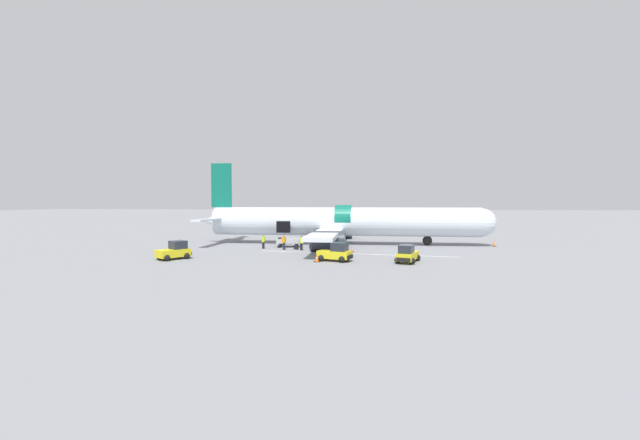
{
  "coord_description": "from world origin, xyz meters",
  "views": [
    {
      "loc": [
        5.02,
        -44.08,
        5.07
      ],
      "look_at": [
        -0.96,
        1.6,
        3.06
      ],
      "focal_mm": 22.0,
      "sensor_mm": 36.0,
      "label": 1
    }
  ],
  "objects_px": {
    "ground_crew_loader_a": "(324,240)",
    "ground_crew_driver": "(284,242)",
    "airplane": "(340,223)",
    "suitcase_on_tarmac_upright": "(296,247)",
    "baggage_tug_mid": "(336,253)",
    "ground_crew_loader_b": "(263,241)",
    "baggage_cart_loading": "(289,243)",
    "baggage_tug_lead": "(174,251)",
    "baggage_tug_rear": "(407,255)",
    "ground_crew_supervisor": "(301,242)"
  },
  "relations": [
    {
      "from": "ground_crew_supervisor",
      "to": "suitcase_on_tarmac_upright",
      "type": "height_order",
      "value": "ground_crew_supervisor"
    },
    {
      "from": "baggage_tug_lead",
      "to": "ground_crew_driver",
      "type": "relative_size",
      "value": 1.97
    },
    {
      "from": "baggage_tug_lead",
      "to": "ground_crew_driver",
      "type": "distance_m",
      "value": 11.62
    },
    {
      "from": "baggage_cart_loading",
      "to": "ground_crew_driver",
      "type": "relative_size",
      "value": 2.3
    },
    {
      "from": "airplane",
      "to": "ground_crew_loader_a",
      "type": "height_order",
      "value": "airplane"
    },
    {
      "from": "ground_crew_loader_b",
      "to": "baggage_cart_loading",
      "type": "bearing_deg",
      "value": 40.12
    },
    {
      "from": "ground_crew_loader_a",
      "to": "ground_crew_driver",
      "type": "distance_m",
      "value": 4.91
    },
    {
      "from": "baggage_cart_loading",
      "to": "ground_crew_supervisor",
      "type": "relative_size",
      "value": 2.32
    },
    {
      "from": "baggage_tug_lead",
      "to": "baggage_tug_rear",
      "type": "bearing_deg",
      "value": 1.98
    },
    {
      "from": "airplane",
      "to": "baggage_tug_lead",
      "type": "relative_size",
      "value": 11.45
    },
    {
      "from": "ground_crew_loader_a",
      "to": "ground_crew_supervisor",
      "type": "xyz_separation_m",
      "value": [
        -2.06,
        -3.0,
        0.02
      ]
    },
    {
      "from": "baggage_tug_rear",
      "to": "suitcase_on_tarmac_upright",
      "type": "height_order",
      "value": "baggage_tug_rear"
    },
    {
      "from": "baggage_tug_rear",
      "to": "ground_crew_driver",
      "type": "height_order",
      "value": "ground_crew_driver"
    },
    {
      "from": "ground_crew_loader_a",
      "to": "baggage_tug_lead",
      "type": "bearing_deg",
      "value": -137.95
    },
    {
      "from": "airplane",
      "to": "ground_crew_supervisor",
      "type": "distance_m",
      "value": 7.84
    },
    {
      "from": "ground_crew_loader_a",
      "to": "ground_crew_supervisor",
      "type": "height_order",
      "value": "ground_crew_supervisor"
    },
    {
      "from": "ground_crew_loader_a",
      "to": "ground_crew_driver",
      "type": "xyz_separation_m",
      "value": [
        -4.01,
        -2.83,
        0.02
      ]
    },
    {
      "from": "baggage_tug_rear",
      "to": "ground_crew_loader_a",
      "type": "relative_size",
      "value": 2.24
    },
    {
      "from": "baggage_cart_loading",
      "to": "ground_crew_loader_a",
      "type": "distance_m",
      "value": 4.07
    },
    {
      "from": "baggage_tug_mid",
      "to": "baggage_tug_rear",
      "type": "distance_m",
      "value": 6.12
    },
    {
      "from": "ground_crew_driver",
      "to": "ground_crew_loader_b",
      "type": "bearing_deg",
      "value": 164.45
    },
    {
      "from": "ground_crew_loader_a",
      "to": "suitcase_on_tarmac_upright",
      "type": "distance_m",
      "value": 3.68
    },
    {
      "from": "baggage_tug_lead",
      "to": "suitcase_on_tarmac_upright",
      "type": "height_order",
      "value": "baggage_tug_lead"
    },
    {
      "from": "ground_crew_driver",
      "to": "baggage_tug_lead",
      "type": "bearing_deg",
      "value": -135.09
    },
    {
      "from": "baggage_tug_lead",
      "to": "baggage_cart_loading",
      "type": "xyz_separation_m",
      "value": [
        8.18,
        10.95,
        -0.21
      ]
    },
    {
      "from": "baggage_tug_mid",
      "to": "ground_crew_driver",
      "type": "relative_size",
      "value": 1.99
    },
    {
      "from": "airplane",
      "to": "ground_crew_supervisor",
      "type": "xyz_separation_m",
      "value": [
        -3.55,
        -6.75,
        -1.83
      ]
    },
    {
      "from": "baggage_tug_lead",
      "to": "ground_crew_loader_b",
      "type": "distance_m",
      "value": 10.59
    },
    {
      "from": "baggage_tug_mid",
      "to": "ground_crew_supervisor",
      "type": "relative_size",
      "value": 2.01
    },
    {
      "from": "baggage_cart_loading",
      "to": "ground_crew_driver",
      "type": "distance_m",
      "value": 2.77
    },
    {
      "from": "airplane",
      "to": "ground_crew_supervisor",
      "type": "bearing_deg",
      "value": -117.77
    },
    {
      "from": "baggage_cart_loading",
      "to": "ground_crew_loader_b",
      "type": "relative_size",
      "value": 2.35
    },
    {
      "from": "baggage_tug_mid",
      "to": "ground_crew_loader_b",
      "type": "relative_size",
      "value": 2.03
    },
    {
      "from": "ground_crew_driver",
      "to": "suitcase_on_tarmac_upright",
      "type": "relative_size",
      "value": 2.7
    },
    {
      "from": "baggage_cart_loading",
      "to": "ground_crew_loader_a",
      "type": "bearing_deg",
      "value": 1.24
    },
    {
      "from": "baggage_tug_lead",
      "to": "ground_crew_driver",
      "type": "xyz_separation_m",
      "value": [
        8.23,
        8.2,
        0.14
      ]
    },
    {
      "from": "baggage_cart_loading",
      "to": "ground_crew_loader_b",
      "type": "xyz_separation_m",
      "value": [
        -2.44,
        -2.05,
        0.33
      ]
    },
    {
      "from": "baggage_tug_lead",
      "to": "ground_crew_driver",
      "type": "bearing_deg",
      "value": 44.91
    },
    {
      "from": "airplane",
      "to": "suitcase_on_tarmac_upright",
      "type": "distance_m",
      "value": 7.83
    },
    {
      "from": "baggage_tug_lead",
      "to": "baggage_tug_mid",
      "type": "xyz_separation_m",
      "value": [
        14.54,
        0.68,
        -0.01
      ]
    },
    {
      "from": "ground_crew_loader_b",
      "to": "ground_crew_driver",
      "type": "height_order",
      "value": "ground_crew_driver"
    },
    {
      "from": "baggage_tug_lead",
      "to": "suitcase_on_tarmac_upright",
      "type": "relative_size",
      "value": 5.31
    },
    {
      "from": "baggage_tug_mid",
      "to": "baggage_tug_rear",
      "type": "height_order",
      "value": "baggage_tug_mid"
    },
    {
      "from": "baggage_cart_loading",
      "to": "airplane",
      "type": "bearing_deg",
      "value": 34.67
    },
    {
      "from": "baggage_tug_lead",
      "to": "airplane",
      "type": "bearing_deg",
      "value": 47.13
    },
    {
      "from": "baggage_tug_rear",
      "to": "ground_crew_loader_b",
      "type": "distance_m",
      "value": 17.01
    },
    {
      "from": "baggage_tug_rear",
      "to": "ground_crew_loader_a",
      "type": "xyz_separation_m",
      "value": [
        -8.42,
        10.32,
        0.16
      ]
    },
    {
      "from": "baggage_cart_loading",
      "to": "ground_crew_supervisor",
      "type": "xyz_separation_m",
      "value": [
        2.0,
        -2.91,
        0.35
      ]
    },
    {
      "from": "ground_crew_loader_b",
      "to": "baggage_tug_mid",
      "type": "bearing_deg",
      "value": -43.04
    },
    {
      "from": "ground_crew_driver",
      "to": "ground_crew_supervisor",
      "type": "height_order",
      "value": "ground_crew_driver"
    }
  ]
}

